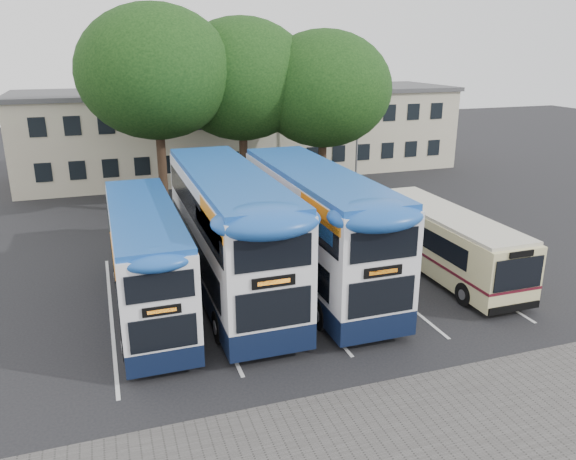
{
  "coord_description": "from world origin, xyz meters",
  "views": [
    {
      "loc": [
        -10.56,
        -14.35,
        9.2
      ],
      "look_at": [
        -4.01,
        5.0,
        2.48
      ],
      "focal_mm": 35.0,
      "sensor_mm": 36.0,
      "label": 1
    }
  ],
  "objects_px": {
    "bus_dd_mid": "(229,227)",
    "bus_single": "(443,238)",
    "tree_mid": "(242,79)",
    "tree_right": "(324,89)",
    "bus_dd_left": "(146,256)",
    "bus_dd_right": "(315,223)",
    "lamp_post": "(358,111)",
    "tree_left": "(156,72)"
  },
  "relations": [
    {
      "from": "bus_dd_mid",
      "to": "bus_dd_right",
      "type": "xyz_separation_m",
      "value": [
        3.41,
        -0.31,
        -0.06
      ]
    },
    {
      "from": "tree_right",
      "to": "bus_single",
      "type": "distance_m",
      "value": 13.42
    },
    {
      "from": "bus_dd_left",
      "to": "bus_dd_right",
      "type": "bearing_deg",
      "value": 4.61
    },
    {
      "from": "bus_single",
      "to": "bus_dd_mid",
      "type": "bearing_deg",
      "value": 174.13
    },
    {
      "from": "bus_dd_left",
      "to": "bus_single",
      "type": "height_order",
      "value": "bus_dd_left"
    },
    {
      "from": "bus_dd_mid",
      "to": "lamp_post",
      "type": "bearing_deg",
      "value": 49.74
    },
    {
      "from": "tree_mid",
      "to": "bus_single",
      "type": "relative_size",
      "value": 1.21
    },
    {
      "from": "tree_right",
      "to": "tree_left",
      "type": "bearing_deg",
      "value": 178.14
    },
    {
      "from": "tree_mid",
      "to": "bus_dd_right",
      "type": "distance_m",
      "value": 14.08
    },
    {
      "from": "lamp_post",
      "to": "bus_dd_left",
      "type": "height_order",
      "value": "lamp_post"
    },
    {
      "from": "tree_mid",
      "to": "bus_dd_left",
      "type": "relative_size",
      "value": 1.15
    },
    {
      "from": "tree_mid",
      "to": "tree_right",
      "type": "distance_m",
      "value": 4.82
    },
    {
      "from": "lamp_post",
      "to": "bus_single",
      "type": "bearing_deg",
      "value": -101.96
    },
    {
      "from": "tree_left",
      "to": "bus_dd_right",
      "type": "xyz_separation_m",
      "value": [
        4.51,
        -12.04,
        -5.28
      ]
    },
    {
      "from": "tree_mid",
      "to": "bus_dd_right",
      "type": "bearing_deg",
      "value": -92.17
    },
    {
      "from": "tree_mid",
      "to": "bus_dd_mid",
      "type": "relative_size",
      "value": 0.95
    },
    {
      "from": "lamp_post",
      "to": "bus_dd_right",
      "type": "relative_size",
      "value": 0.81
    },
    {
      "from": "tree_left",
      "to": "tree_mid",
      "type": "height_order",
      "value": "tree_left"
    },
    {
      "from": "bus_dd_left",
      "to": "tree_right",
      "type": "bearing_deg",
      "value": 46.51
    },
    {
      "from": "bus_dd_mid",
      "to": "bus_single",
      "type": "height_order",
      "value": "bus_dd_mid"
    },
    {
      "from": "bus_single",
      "to": "tree_right",
      "type": "bearing_deg",
      "value": 92.3
    },
    {
      "from": "tree_mid",
      "to": "bus_single",
      "type": "distance_m",
      "value": 15.84
    },
    {
      "from": "bus_dd_mid",
      "to": "tree_left",
      "type": "bearing_deg",
      "value": 95.36
    },
    {
      "from": "bus_dd_left",
      "to": "bus_dd_mid",
      "type": "height_order",
      "value": "bus_dd_mid"
    },
    {
      "from": "lamp_post",
      "to": "tree_right",
      "type": "bearing_deg",
      "value": -141.38
    },
    {
      "from": "tree_mid",
      "to": "bus_single",
      "type": "bearing_deg",
      "value": -70.0
    },
    {
      "from": "lamp_post",
      "to": "bus_dd_mid",
      "type": "xyz_separation_m",
      "value": [
        -12.2,
        -14.41,
        -2.45
      ]
    },
    {
      "from": "bus_dd_mid",
      "to": "bus_single",
      "type": "distance_m",
      "value": 9.07
    },
    {
      "from": "tree_mid",
      "to": "lamp_post",
      "type": "bearing_deg",
      "value": 10.11
    },
    {
      "from": "bus_dd_left",
      "to": "bus_single",
      "type": "bearing_deg",
      "value": -0.37
    },
    {
      "from": "bus_dd_left",
      "to": "bus_dd_right",
      "type": "relative_size",
      "value": 0.84
    },
    {
      "from": "bus_dd_right",
      "to": "bus_single",
      "type": "relative_size",
      "value": 1.24
    },
    {
      "from": "tree_left",
      "to": "tree_right",
      "type": "distance_m",
      "value": 9.63
    },
    {
      "from": "bus_dd_left",
      "to": "bus_dd_mid",
      "type": "xyz_separation_m",
      "value": [
        3.17,
        0.84,
        0.48
      ]
    },
    {
      "from": "lamp_post",
      "to": "bus_dd_mid",
      "type": "height_order",
      "value": "lamp_post"
    },
    {
      "from": "bus_dd_right",
      "to": "bus_single",
      "type": "distance_m",
      "value": 5.68
    },
    {
      "from": "tree_left",
      "to": "tree_mid",
      "type": "xyz_separation_m",
      "value": [
        5.02,
        1.2,
        -0.52
      ]
    },
    {
      "from": "lamp_post",
      "to": "tree_right",
      "type": "xyz_separation_m",
      "value": [
        -3.74,
        -2.99,
        1.7
      ]
    },
    {
      "from": "lamp_post",
      "to": "bus_dd_mid",
      "type": "distance_m",
      "value": 19.04
    },
    {
      "from": "tree_right",
      "to": "bus_dd_mid",
      "type": "relative_size",
      "value": 0.89
    },
    {
      "from": "lamp_post",
      "to": "tree_mid",
      "type": "relative_size",
      "value": 0.83
    },
    {
      "from": "tree_mid",
      "to": "bus_dd_right",
      "type": "xyz_separation_m",
      "value": [
        -0.5,
        -13.24,
        -4.76
      ]
    }
  ]
}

